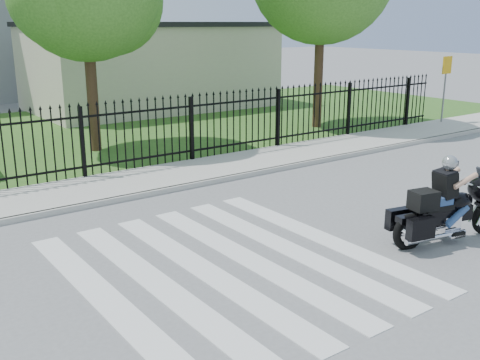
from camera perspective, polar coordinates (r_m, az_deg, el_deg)
ground at (r=8.91m, az=-1.24°, el=-8.64°), size 120.00×120.00×0.00m
crosswalk at (r=8.90m, az=-1.24°, el=-8.61°), size 5.00×5.50×0.01m
sidewalk at (r=13.06m, az=-13.87°, el=-0.82°), size 40.00×2.00×0.12m
curb at (r=12.18m, az=-12.06°, el=-1.91°), size 40.00×0.12×0.12m
grass_strip at (r=19.58m, az=-21.78°, el=3.80°), size 40.00×12.00×0.02m
iron_fence at (r=13.77m, az=-15.71°, el=3.52°), size 26.00×0.04×1.80m
building_low at (r=25.55m, az=-9.05°, el=11.21°), size 10.00×6.00×3.50m
building_low_roof at (r=25.48m, az=-9.24°, el=15.36°), size 10.20×6.20×0.20m
motorcycle_rider at (r=10.26m, az=20.32°, el=-2.48°), size 2.35×1.09×1.57m
traffic_sign at (r=21.98m, az=20.20°, el=9.94°), size 0.52×0.08×2.38m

